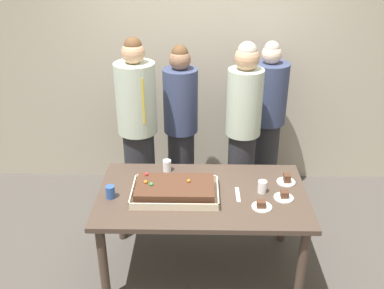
{
  "coord_description": "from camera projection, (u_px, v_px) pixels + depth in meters",
  "views": [
    {
      "loc": [
        -0.03,
        -2.87,
        2.61
      ],
      "look_at": [
        -0.08,
        0.15,
        1.1
      ],
      "focal_mm": 40.69,
      "sensor_mm": 36.0,
      "label": 1
    }
  ],
  "objects": [
    {
      "name": "person_left_edge_reaching",
      "position": [
        266.0,
        121.0,
        4.4
      ],
      "size": [
        0.37,
        0.37,
        1.67
      ],
      "rotation": [
        0.0,
        0.0,
        -2.19
      ],
      "color": "#28282D",
      "rests_on": "ground_plane"
    },
    {
      "name": "person_serving_front",
      "position": [
        243.0,
        131.0,
        4.0
      ],
      "size": [
        0.32,
        0.32,
        1.76
      ],
      "rotation": [
        0.0,
        0.0,
        -2.2
      ],
      "color": "#28282D",
      "rests_on": "ground_plane"
    },
    {
      "name": "plated_slice_near_left",
      "position": [
        262.0,
        206.0,
        3.21
      ],
      "size": [
        0.15,
        0.15,
        0.06
      ],
      "color": "white",
      "rests_on": "party_table"
    },
    {
      "name": "person_green_shirt_behind",
      "position": [
        138.0,
        130.0,
        4.03
      ],
      "size": [
        0.36,
        0.36,
        1.79
      ],
      "rotation": [
        0.0,
        0.0,
        -1.13
      ],
      "color": "#28282D",
      "rests_on": "ground_plane"
    },
    {
      "name": "person_striped_tie_right",
      "position": [
        181.0,
        125.0,
        4.29
      ],
      "size": [
        0.33,
        0.33,
        1.66
      ],
      "rotation": [
        0.0,
        0.0,
        -1.57
      ],
      "color": "#28282D",
      "rests_on": "ground_plane"
    },
    {
      "name": "interior_back_panel",
      "position": [
        203.0,
        47.0,
        4.49
      ],
      "size": [
        8.0,
        0.12,
        3.0
      ],
      "primitive_type": "cube",
      "color": "#B2A893",
      "rests_on": "ground_plane"
    },
    {
      "name": "plated_slice_far_left",
      "position": [
        284.0,
        196.0,
        3.33
      ],
      "size": [
        0.15,
        0.15,
        0.06
      ],
      "color": "white",
      "rests_on": "party_table"
    },
    {
      "name": "plated_slice_near_right",
      "position": [
        286.0,
        180.0,
        3.53
      ],
      "size": [
        0.15,
        0.15,
        0.08
      ],
      "color": "white",
      "rests_on": "party_table"
    },
    {
      "name": "drink_cup_middle",
      "position": [
        167.0,
        166.0,
        3.69
      ],
      "size": [
        0.07,
        0.07,
        0.1
      ],
      "primitive_type": "cylinder",
      "color": "white",
      "rests_on": "party_table"
    },
    {
      "name": "drink_cup_nearest",
      "position": [
        262.0,
        187.0,
        3.39
      ],
      "size": [
        0.07,
        0.07,
        0.1
      ],
      "primitive_type": "cylinder",
      "color": "white",
      "rests_on": "party_table"
    },
    {
      "name": "ground_plane",
      "position": [
        202.0,
        267.0,
        3.73
      ],
      "size": [
        12.0,
        12.0,
        0.0
      ],
      "primitive_type": "plane",
      "color": "#4C4742"
    },
    {
      "name": "sheet_cake",
      "position": [
        175.0,
        190.0,
        3.35
      ],
      "size": [
        0.67,
        0.42,
        0.13
      ],
      "color": "beige",
      "rests_on": "party_table"
    },
    {
      "name": "party_table",
      "position": [
        202.0,
        203.0,
        3.44
      ],
      "size": [
        1.63,
        0.93,
        0.75
      ],
      "color": "#47382D",
      "rests_on": "ground_plane"
    },
    {
      "name": "drink_cup_far_end",
      "position": [
        110.0,
        192.0,
        3.32
      ],
      "size": [
        0.07,
        0.07,
        0.1
      ],
      "primitive_type": "cylinder",
      "color": "#2D5199",
      "rests_on": "party_table"
    },
    {
      "name": "cake_server_utensil",
      "position": [
        238.0,
        195.0,
        3.37
      ],
      "size": [
        0.03,
        0.2,
        0.01
      ],
      "primitive_type": "cube",
      "color": "silver",
      "rests_on": "party_table"
    }
  ]
}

